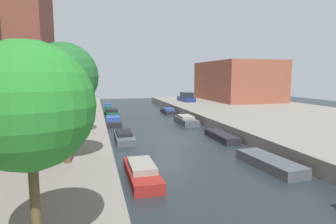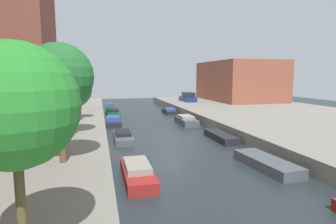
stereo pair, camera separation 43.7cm
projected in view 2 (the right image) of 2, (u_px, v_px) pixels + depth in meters
ground_plane at (169, 140)px, 22.58m from camera, size 84.00×84.00×0.00m
quay_right at (323, 126)px, 26.13m from camera, size 20.00×64.00×1.00m
low_block_right at (239, 81)px, 47.61m from camera, size 10.00×15.07×6.57m
street_tree_0 at (14, 106)px, 5.93m from camera, size 2.80×2.80×4.96m
street_tree_1 at (59, 77)px, 13.00m from camera, size 3.19×3.19×5.75m
street_tree_2 at (73, 90)px, 19.93m from camera, size 2.62×2.62×4.53m
street_tree_3 at (79, 78)px, 25.85m from camera, size 1.97×1.97×4.98m
parked_car at (188, 98)px, 45.37m from camera, size 1.84×4.40×1.52m
moored_boat_left_1 at (137, 172)px, 13.97m from camera, size 1.42×4.37×0.85m
moored_boat_left_2 at (123, 137)px, 22.31m from camera, size 1.43×4.30×0.73m
moored_boat_left_3 at (113, 121)px, 29.40m from camera, size 1.78×3.89×0.89m
moored_boat_left_4 at (113, 113)px, 36.56m from camera, size 1.87×3.70×0.83m
moored_boat_left_5 at (110, 106)px, 43.88m from camera, size 1.46×3.10×0.85m
moored_boat_right_2 at (267, 163)px, 15.60m from camera, size 1.85×4.56×0.57m
moored_boat_right_3 at (220, 136)px, 22.54m from camera, size 1.30×4.39×0.55m
moored_boat_right_4 at (186, 120)px, 29.84m from camera, size 1.67×4.35×0.91m
moored_boat_right_5 at (169, 111)px, 38.45m from camera, size 1.50×3.52×0.71m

